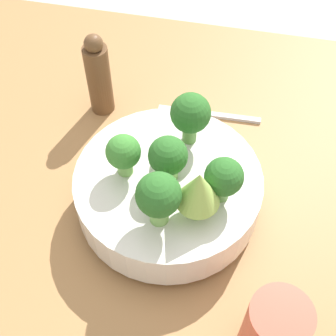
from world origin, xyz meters
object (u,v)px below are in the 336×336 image
(bowl, at_px, (168,190))
(pepper_mill, at_px, (99,76))
(cup, at_px, (274,330))
(fork, at_px, (209,114))

(bowl, relative_size, pepper_mill, 1.71)
(pepper_mill, bearing_deg, cup, 132.40)
(cup, xyz_separation_m, pepper_mill, (0.32, -0.35, 0.02))
(pepper_mill, relative_size, fork, 0.86)
(cup, relative_size, pepper_mill, 0.67)
(bowl, bearing_deg, fork, -98.68)
(pepper_mill, bearing_deg, bowl, 131.18)
(fork, bearing_deg, bowl, 81.32)
(cup, height_order, pepper_mill, pepper_mill)
(bowl, relative_size, cup, 2.54)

